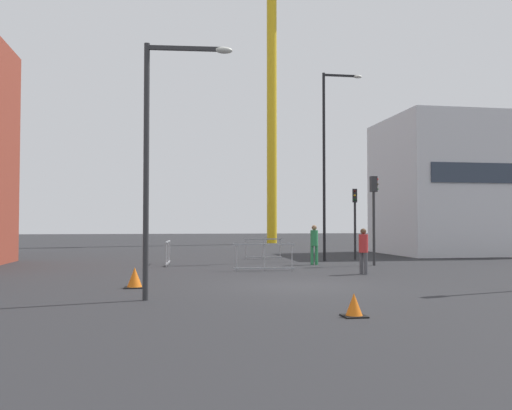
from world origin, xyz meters
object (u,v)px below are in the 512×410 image
object	(u,v)px
pedestrian_walking	(314,242)
pedestrian_waiting	(363,248)
construction_crane	(269,58)
streetlamp_short	(159,143)
traffic_cone_by_barrier	(354,306)
streetlamp_tall	(328,152)
traffic_light_verge	(355,212)
traffic_light_near	(374,205)
traffic_cone_striped	(135,278)

from	to	relation	value
pedestrian_walking	pedestrian_waiting	world-z (taller)	pedestrian_walking
construction_crane	streetlamp_short	world-z (taller)	construction_crane
streetlamp_short	traffic_cone_by_barrier	size ratio (longest dim) A/B	13.32
streetlamp_short	pedestrian_walking	bearing A→B (deg)	56.35
streetlamp_tall	traffic_cone_by_barrier	world-z (taller)	streetlamp_tall
traffic_light_verge	pedestrian_walking	size ratio (longest dim) A/B	2.04
construction_crane	traffic_cone_by_barrier	xyz separation A→B (m)	(-5.43, -37.29, -16.64)
streetlamp_short	traffic_light_near	distance (m)	13.27
streetlamp_short	traffic_light_verge	bearing A→B (deg)	53.48
pedestrian_waiting	traffic_light_verge	bearing A→B (deg)	72.26
streetlamp_short	streetlamp_tall	bearing A→B (deg)	56.81
traffic_cone_striped	traffic_cone_by_barrier	xyz separation A→B (m)	(4.63, -5.68, -0.06)
construction_crane	traffic_light_verge	xyz separation A→B (m)	(0.48, -21.00, -14.38)
traffic_light_verge	traffic_cone_striped	bearing A→B (deg)	-134.82
streetlamp_tall	traffic_light_verge	size ratio (longest dim) A/B	2.58
traffic_light_near	streetlamp_tall	bearing A→B (deg)	111.00
pedestrian_waiting	traffic_cone_by_barrier	xyz separation A→B (m)	(-3.43, -8.52, -0.76)
traffic_light_near	pedestrian_waiting	distance (m)	4.67
traffic_light_near	traffic_cone_by_barrier	xyz separation A→B (m)	(-5.39, -12.41, -2.45)
traffic_light_verge	traffic_cone_striped	size ratio (longest dim) A/B	6.14
traffic_light_verge	pedestrian_waiting	bearing A→B (deg)	-107.74
construction_crane	streetlamp_tall	world-z (taller)	construction_crane
traffic_light_near	pedestrian_waiting	bearing A→B (deg)	-116.86
traffic_light_near	pedestrian_waiting	world-z (taller)	traffic_light_near
construction_crane	pedestrian_walking	world-z (taller)	construction_crane
traffic_cone_striped	streetlamp_short	bearing A→B (deg)	-74.91
pedestrian_walking	traffic_cone_striped	distance (m)	10.65
streetlamp_tall	traffic_light_verge	world-z (taller)	streetlamp_tall
streetlamp_tall	pedestrian_walking	world-z (taller)	streetlamp_tall
streetlamp_short	pedestrian_walking	xyz separation A→B (m)	(6.78, 10.18, -2.80)
traffic_light_verge	pedestrian_walking	xyz separation A→B (m)	(-3.05, -3.09, -1.43)
construction_crane	traffic_cone_striped	distance (m)	37.09
construction_crane	pedestrian_waiting	size ratio (longest dim) A/B	15.67
traffic_light_verge	streetlamp_tall	bearing A→B (deg)	-153.79
construction_crane	traffic_light_verge	size ratio (longest dim) A/B	7.22
traffic_light_verge	pedestrian_walking	bearing A→B (deg)	-134.62
construction_crane	pedestrian_waiting	distance (m)	32.91
streetlamp_short	traffic_light_verge	distance (m)	16.57
traffic_light_near	traffic_cone_by_barrier	size ratio (longest dim) A/B	8.36
streetlamp_tall	traffic_cone_striped	xyz separation A→B (m)	(-8.86, -9.78, -5.16)
traffic_cone_striped	construction_crane	bearing A→B (deg)	72.33
traffic_light_near	pedestrian_waiting	size ratio (longest dim) A/B	2.36
traffic_cone_striped	pedestrian_waiting	bearing A→B (deg)	19.45
construction_crane	streetlamp_tall	distance (m)	24.67
streetlamp_short	traffic_cone_by_barrier	xyz separation A→B (m)	(3.92, -3.02, -3.63)
pedestrian_waiting	traffic_cone_by_barrier	distance (m)	9.22
pedestrian_waiting	traffic_cone_by_barrier	size ratio (longest dim) A/B	3.55
traffic_light_near	traffic_cone_by_barrier	bearing A→B (deg)	-113.50
pedestrian_walking	traffic_cone_striped	bearing A→B (deg)	-134.91
traffic_light_near	streetlamp_short	bearing A→B (deg)	-134.75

